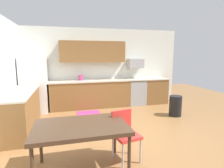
% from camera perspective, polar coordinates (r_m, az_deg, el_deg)
% --- Properties ---
extents(ground_plane, '(12.00, 12.00, 0.00)m').
position_cam_1_polar(ground_plane, '(4.38, 3.39, -15.12)').
color(ground_plane, olive).
extents(wall_back, '(5.80, 0.10, 2.70)m').
position_cam_1_polar(wall_back, '(6.58, -3.61, 5.23)').
color(wall_back, silver).
rests_on(wall_back, ground).
extents(cabinet_run_back, '(2.69, 0.60, 0.90)m').
position_cam_1_polar(cabinet_run_back, '(6.30, -6.57, -3.27)').
color(cabinet_run_back, brown).
rests_on(cabinet_run_back, ground).
extents(cabinet_run_back_right, '(0.86, 0.60, 0.90)m').
position_cam_1_polar(cabinet_run_back_right, '(7.02, 13.03, -2.16)').
color(cabinet_run_back_right, brown).
rests_on(cabinet_run_back_right, ground).
extents(cabinet_run_left, '(0.60, 2.00, 0.90)m').
position_cam_1_polar(cabinet_run_left, '(4.90, -26.62, -7.80)').
color(cabinet_run_left, brown).
rests_on(cabinet_run_left, ground).
extents(countertop_back, '(4.80, 0.64, 0.04)m').
position_cam_1_polar(countertop_back, '(6.28, -2.97, 1.11)').
color(countertop_back, beige).
rests_on(countertop_back, cabinet_run_back).
extents(countertop_left, '(0.64, 2.00, 0.04)m').
position_cam_1_polar(countertop_left, '(4.80, -27.02, -2.41)').
color(countertop_left, beige).
rests_on(countertop_left, cabinet_run_left).
extents(upper_cabinets_back, '(2.20, 0.34, 0.70)m').
position_cam_1_polar(upper_cabinets_back, '(6.29, -6.00, 10.04)').
color(upper_cabinets_back, brown).
extents(refrigerator, '(0.76, 0.70, 1.74)m').
position_cam_1_polar(refrigerator, '(6.16, -23.10, -0.23)').
color(refrigerator, white).
rests_on(refrigerator, ground).
extents(oven_range, '(0.60, 0.60, 0.91)m').
position_cam_1_polar(oven_range, '(6.71, 7.46, -2.46)').
color(oven_range, '#999BA0').
rests_on(oven_range, ground).
extents(microwave, '(0.54, 0.36, 0.32)m').
position_cam_1_polar(microwave, '(6.68, 7.33, 6.39)').
color(microwave, '#9EA0A5').
extents(sink_basin, '(0.48, 0.40, 0.14)m').
position_cam_1_polar(sink_basin, '(6.19, -9.11, 0.51)').
color(sink_basin, '#A5A8AD').
rests_on(sink_basin, countertop_back).
extents(sink_faucet, '(0.02, 0.02, 0.24)m').
position_cam_1_polar(sink_faucet, '(6.34, -9.30, 2.18)').
color(sink_faucet, '#B2B5BA').
rests_on(sink_faucet, countertop_back).
extents(dining_table, '(1.40, 0.90, 0.75)m').
position_cam_1_polar(dining_table, '(2.88, -9.71, -13.65)').
color(dining_table, '#422D1E').
rests_on(dining_table, ground).
extents(chair_near_table, '(0.47, 0.47, 0.85)m').
position_cam_1_polar(chair_near_table, '(3.23, 3.93, -14.51)').
color(chair_near_table, red).
rests_on(chair_near_table, ground).
extents(trash_bin, '(0.36, 0.36, 0.60)m').
position_cam_1_polar(trash_bin, '(5.75, 19.22, -6.46)').
color(trash_bin, black).
rests_on(trash_bin, ground).
extents(floor_mat, '(0.70, 0.50, 0.01)m').
position_cam_1_polar(floor_mat, '(5.77, -7.43, -9.02)').
color(floor_mat, '#CC3372').
rests_on(floor_mat, ground).
extents(kettle, '(0.14, 0.14, 0.20)m').
position_cam_1_polar(kettle, '(6.21, -9.77, 1.83)').
color(kettle, '#CC3372').
rests_on(kettle, countertop_back).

